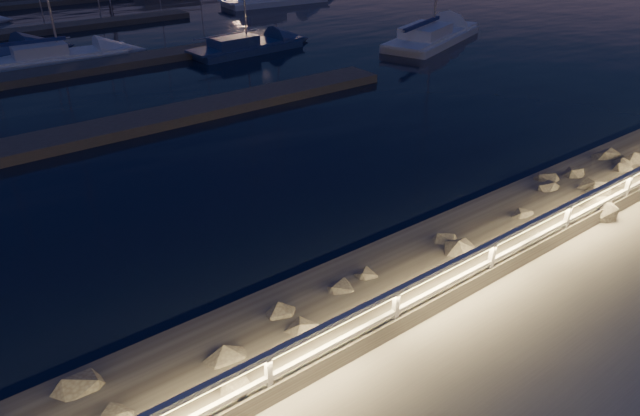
# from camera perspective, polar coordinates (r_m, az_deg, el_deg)

# --- Properties ---
(ground) EXTENTS (400.00, 400.00, 0.00)m
(ground) POSITION_cam_1_polar(r_m,az_deg,el_deg) (13.26, 13.74, -8.41)
(ground) COLOR #9B988C
(ground) RESTS_ON ground
(harbor_water) EXTENTS (400.00, 440.00, 0.60)m
(harbor_water) POSITION_cam_1_polar(r_m,az_deg,el_deg) (39.52, -23.94, 13.53)
(harbor_water) COLOR black
(harbor_water) RESTS_ON ground
(guard_rail) EXTENTS (44.11, 0.12, 1.06)m
(guard_rail) POSITION_cam_1_polar(r_m,az_deg,el_deg) (12.77, 13.94, -5.76)
(guard_rail) COLOR silver
(guard_rail) RESTS_ON ground
(riprap) EXTENTS (20.66, 2.72, 1.31)m
(riprap) POSITION_cam_1_polar(r_m,az_deg,el_deg) (11.84, -3.25, -13.51)
(riprap) COLOR slate
(riprap) RESTS_ON ground
(floating_docks) EXTENTS (22.00, 36.00, 0.40)m
(floating_docks) POSITION_cam_1_polar(r_m,az_deg,el_deg) (40.62, -24.60, 14.59)
(floating_docks) COLOR #625951
(floating_docks) RESTS_ON ground
(sailboat_c) EXTENTS (7.62, 2.80, 12.68)m
(sailboat_c) POSITION_cam_1_polar(r_m,az_deg,el_deg) (36.37, -7.58, 15.78)
(sailboat_c) COLOR navy
(sailboat_c) RESTS_ON ground
(sailboat_h) EXTENTS (10.10, 5.93, 16.52)m
(sailboat_h) POSITION_cam_1_polar(r_m,az_deg,el_deg) (39.22, 11.04, 16.55)
(sailboat_h) COLOR silver
(sailboat_h) RESTS_ON ground
(sailboat_j) EXTENTS (7.85, 2.81, 13.14)m
(sailboat_j) POSITION_cam_1_polar(r_m,az_deg,el_deg) (36.73, -24.90, 13.63)
(sailboat_j) COLOR silver
(sailboat_j) RESTS_ON ground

